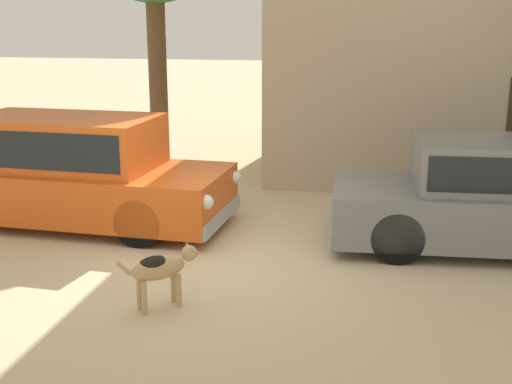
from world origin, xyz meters
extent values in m
plane|color=#CCB78E|center=(0.00, 0.00, 0.00)|extent=(80.00, 80.00, 0.00)
cube|color=#D15619|center=(-2.43, 1.25, 0.51)|extent=(4.71, 2.02, 0.72)
cube|color=#D15619|center=(-2.56, 1.26, 1.24)|extent=(2.85, 1.68, 0.75)
cube|color=black|center=(-2.56, 1.26, 1.25)|extent=(2.63, 1.69, 0.53)
cube|color=#999BA0|center=(-0.13, 1.14, 0.26)|extent=(0.21, 1.76, 0.20)
sphere|color=silver|center=(-0.07, 1.85, 0.67)|extent=(0.20, 0.20, 0.20)
sphere|color=silver|center=(-0.14, 0.42, 0.67)|extent=(0.20, 0.20, 0.20)
cylinder|color=black|center=(-1.00, 1.98, 0.34)|extent=(0.68, 0.23, 0.68)
cylinder|color=black|center=(-1.08, 0.39, 0.34)|extent=(0.68, 0.23, 0.68)
cylinder|color=black|center=(-3.77, 2.12, 0.34)|extent=(0.68, 0.23, 0.68)
cube|color=slate|center=(3.55, 1.22, 0.50)|extent=(4.23, 1.93, 0.69)
cube|color=slate|center=(3.51, 1.22, 1.16)|extent=(1.99, 1.56, 0.64)
cube|color=black|center=(3.51, 1.22, 1.17)|extent=(1.84, 1.58, 0.45)
cube|color=#999BA0|center=(1.51, 1.10, 0.26)|extent=(0.22, 1.66, 0.20)
cube|color=red|center=(1.47, 1.82, 0.67)|extent=(0.05, 0.18, 0.18)
cube|color=red|center=(1.55, 0.38, 0.67)|extent=(0.05, 0.18, 0.18)
cylinder|color=black|center=(2.27, 1.89, 0.34)|extent=(0.69, 0.24, 0.68)
cylinder|color=black|center=(2.36, 0.41, 0.34)|extent=(0.69, 0.24, 0.68)
cylinder|color=tan|center=(-0.06, -1.29, 0.18)|extent=(0.06, 0.06, 0.37)
cylinder|color=tan|center=(0.03, -1.40, 0.18)|extent=(0.06, 0.06, 0.37)
cylinder|color=tan|center=(-0.36, -1.54, 0.18)|extent=(0.06, 0.06, 0.37)
cylinder|color=tan|center=(-0.26, -1.65, 0.18)|extent=(0.06, 0.06, 0.37)
ellipsoid|color=tan|center=(-0.16, -1.47, 0.46)|extent=(0.58, 0.54, 0.26)
ellipsoid|color=black|center=(-0.20, -1.50, 0.53)|extent=(0.37, 0.36, 0.14)
sphere|color=tan|center=(0.11, -1.23, 0.56)|extent=(0.18, 0.18, 0.18)
cone|color=tan|center=(0.18, -1.17, 0.55)|extent=(0.14, 0.14, 0.10)
cone|color=tan|center=(0.08, -1.19, 0.64)|extent=(0.09, 0.09, 0.08)
cone|color=tan|center=(0.15, -1.27, 0.64)|extent=(0.09, 0.09, 0.08)
cylinder|color=tan|center=(-0.45, -1.72, 0.53)|extent=(0.17, 0.15, 0.19)
cylinder|color=brown|center=(-2.21, 4.61, 1.78)|extent=(0.36, 0.36, 3.55)
camera|label=1|loc=(2.11, -7.74, 3.04)|focal=46.48mm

